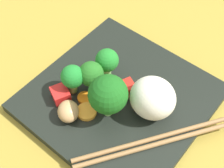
% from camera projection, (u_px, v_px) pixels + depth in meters
% --- Properties ---
extents(ground_plane, '(1.10, 1.10, 0.02)m').
position_uv_depth(ground_plane, '(119.00, 105.00, 0.54)').
color(ground_plane, olive).
extents(square_plate, '(0.28, 0.28, 0.02)m').
position_uv_depth(square_plate, '(119.00, 98.00, 0.53)').
color(square_plate, black).
rests_on(square_plate, ground_plane).
extents(rice_mound, '(0.08, 0.07, 0.07)m').
position_uv_depth(rice_mound, '(153.00, 98.00, 0.48)').
color(rice_mound, white).
rests_on(rice_mound, square_plate).
extents(broccoli_floret_0, '(0.04, 0.04, 0.06)m').
position_uv_depth(broccoli_floret_0, '(107.00, 62.00, 0.52)').
color(broccoli_floret_0, '#7CB660').
rests_on(broccoli_floret_0, square_plate).
extents(broccoli_floret_1, '(0.04, 0.04, 0.06)m').
position_uv_depth(broccoli_floret_1, '(91.00, 74.00, 0.50)').
color(broccoli_floret_1, '#74AA42').
rests_on(broccoli_floret_1, square_plate).
extents(broccoli_floret_2, '(0.04, 0.04, 0.06)m').
position_uv_depth(broccoli_floret_2, '(73.00, 77.00, 0.50)').
color(broccoli_floret_2, '#7DB058').
rests_on(broccoli_floret_2, square_plate).
extents(broccoli_floret_3, '(0.06, 0.06, 0.08)m').
position_uv_depth(broccoli_floret_3, '(108.00, 95.00, 0.46)').
color(broccoli_floret_3, '#7EBA5B').
rests_on(broccoli_floret_3, square_plate).
extents(carrot_slice_0, '(0.04, 0.04, 0.01)m').
position_uv_depth(carrot_slice_0, '(87.00, 112.00, 0.50)').
color(carrot_slice_0, orange).
rests_on(carrot_slice_0, square_plate).
extents(carrot_slice_1, '(0.03, 0.03, 0.01)m').
position_uv_depth(carrot_slice_1, '(101.00, 97.00, 0.51)').
color(carrot_slice_1, orange).
rests_on(carrot_slice_1, square_plate).
extents(carrot_slice_2, '(0.03, 0.03, 0.01)m').
position_uv_depth(carrot_slice_2, '(85.00, 98.00, 0.51)').
color(carrot_slice_2, orange).
rests_on(carrot_slice_2, square_plate).
extents(pepper_chunk_0, '(0.04, 0.04, 0.02)m').
position_uv_depth(pepper_chunk_0, '(60.00, 94.00, 0.51)').
color(pepper_chunk_0, red).
rests_on(pepper_chunk_0, square_plate).
extents(pepper_chunk_1, '(0.03, 0.03, 0.02)m').
position_uv_depth(pepper_chunk_1, '(128.00, 88.00, 0.52)').
color(pepper_chunk_1, red).
rests_on(pepper_chunk_1, square_plate).
extents(chicken_piece_0, '(0.05, 0.05, 0.03)m').
position_uv_depth(chicken_piece_0, '(68.00, 111.00, 0.49)').
color(chicken_piece_0, tan).
rests_on(chicken_piece_0, square_plate).
extents(chicken_piece_1, '(0.03, 0.03, 0.02)m').
position_uv_depth(chicken_piece_1, '(107.00, 85.00, 0.52)').
color(chicken_piece_1, tan).
rests_on(chicken_piece_1, square_plate).
extents(chopstick_pair, '(0.15, 0.22, 0.01)m').
position_uv_depth(chopstick_pair, '(155.00, 142.00, 0.47)').
color(chopstick_pair, olive).
rests_on(chopstick_pair, square_plate).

